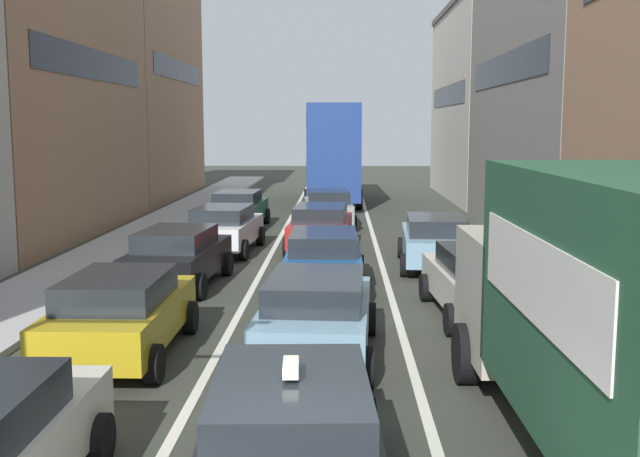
# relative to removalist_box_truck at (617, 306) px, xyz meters

# --- Properties ---
(sidewalk_left) EXTENTS (2.60, 64.00, 0.14)m
(sidewalk_left) POSITION_rel_removalist_box_truck_xyz_m (-10.40, 17.25, -1.90)
(sidewalk_left) COLOR #AAAAAA
(sidewalk_left) RESTS_ON ground
(lane_stripe_left) EXTENTS (0.16, 60.00, 0.01)m
(lane_stripe_left) POSITION_rel_removalist_box_truck_xyz_m (-5.40, 17.25, -1.97)
(lane_stripe_left) COLOR silver
(lane_stripe_left) RESTS_ON ground
(lane_stripe_right) EXTENTS (0.16, 60.00, 0.01)m
(lane_stripe_right) POSITION_rel_removalist_box_truck_xyz_m (-2.00, 17.25, -1.97)
(lane_stripe_right) COLOR silver
(lane_stripe_right) RESTS_ON ground
(building_row_left) EXTENTS (7.20, 43.90, 13.13)m
(building_row_left) POSITION_rel_removalist_box_truck_xyz_m (-15.70, 21.66, 3.69)
(building_row_left) COLOR #B2ADA3
(building_row_left) RESTS_ON ground
(building_row_right) EXTENTS (7.20, 43.90, 13.93)m
(building_row_right) POSITION_rel_removalist_box_truck_xyz_m (6.20, 17.89, 4.10)
(building_row_right) COLOR beige
(building_row_right) RESTS_ON ground
(removalist_box_truck) EXTENTS (2.78, 7.73, 3.58)m
(removalist_box_truck) POSITION_rel_removalist_box_truck_xyz_m (0.00, 0.00, 0.00)
(removalist_box_truck) COLOR #B7B29E
(removalist_box_truck) RESTS_ON ground
(taxi_centre_lane_front) EXTENTS (2.22, 4.38, 1.66)m
(taxi_centre_lane_front) POSITION_rel_removalist_box_truck_xyz_m (-3.72, -1.06, -1.18)
(taxi_centre_lane_front) COLOR black
(taxi_centre_lane_front) RESTS_ON ground
(sedan_centre_lane_second) EXTENTS (2.25, 4.39, 1.49)m
(sedan_centre_lane_second) POSITION_rel_removalist_box_truck_xyz_m (-3.63, 4.21, -1.18)
(sedan_centre_lane_second) COLOR #759EB7
(sedan_centre_lane_second) RESTS_ON ground
(wagon_left_lane_second) EXTENTS (2.07, 4.30, 1.49)m
(wagon_left_lane_second) POSITION_rel_removalist_box_truck_xyz_m (-7.06, 4.19, -1.18)
(wagon_left_lane_second) COLOR #B29319
(wagon_left_lane_second) RESTS_ON ground
(hatchback_centre_lane_third) EXTENTS (2.07, 4.30, 1.49)m
(hatchback_centre_lane_third) POSITION_rel_removalist_box_truck_xyz_m (-3.61, 9.62, -1.18)
(hatchback_centre_lane_third) COLOR #194C8C
(hatchback_centre_lane_third) RESTS_ON ground
(sedan_left_lane_third) EXTENTS (2.30, 4.41, 1.49)m
(sedan_left_lane_third) POSITION_rel_removalist_box_truck_xyz_m (-7.30, 10.02, -1.18)
(sedan_left_lane_third) COLOR black
(sedan_left_lane_third) RESTS_ON ground
(coupe_centre_lane_fourth) EXTENTS (2.28, 4.41, 1.49)m
(coupe_centre_lane_fourth) POSITION_rel_removalist_box_truck_xyz_m (-3.84, 15.63, -1.18)
(coupe_centre_lane_fourth) COLOR #A51E1E
(coupe_centre_lane_fourth) RESTS_ON ground
(sedan_left_lane_fourth) EXTENTS (2.30, 4.41, 1.49)m
(sedan_left_lane_fourth) POSITION_rel_removalist_box_truck_xyz_m (-6.94, 15.23, -1.18)
(sedan_left_lane_fourth) COLOR silver
(sedan_left_lane_fourth) RESTS_ON ground
(sedan_centre_lane_fifth) EXTENTS (2.29, 4.41, 1.49)m
(sedan_centre_lane_fifth) POSITION_rel_removalist_box_truck_xyz_m (-3.71, 21.48, -1.18)
(sedan_centre_lane_fifth) COLOR gray
(sedan_centre_lane_fifth) RESTS_ON ground
(sedan_left_lane_fifth) EXTENTS (2.19, 4.36, 1.49)m
(sedan_left_lane_fifth) POSITION_rel_removalist_box_truck_xyz_m (-7.23, 20.86, -1.18)
(sedan_left_lane_fifth) COLOR #19592D
(sedan_left_lane_fifth) RESTS_ON ground
(sedan_right_lane_behind_truck) EXTENTS (2.27, 4.40, 1.49)m
(sedan_right_lane_behind_truck) POSITION_rel_removalist_box_truck_xyz_m (-0.22, 7.12, -1.18)
(sedan_right_lane_behind_truck) COLOR beige
(sedan_right_lane_behind_truck) RESTS_ON ground
(wagon_right_lane_far) EXTENTS (2.24, 4.39, 1.49)m
(wagon_right_lane_far) POSITION_rel_removalist_box_truck_xyz_m (-0.49, 12.77, -1.18)
(wagon_right_lane_far) COLOR #759EB7
(wagon_right_lane_far) RESTS_ON ground
(bus_mid_queue_primary) EXTENTS (2.98, 10.56, 5.06)m
(bus_mid_queue_primary) POSITION_rel_removalist_box_truck_xyz_m (-3.63, 30.87, 0.86)
(bus_mid_queue_primary) COLOR navy
(bus_mid_queue_primary) RESTS_ON ground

